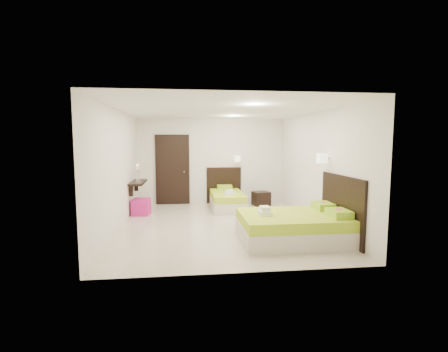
{
  "coord_description": "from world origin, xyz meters",
  "views": [
    {
      "loc": [
        -0.77,
        -7.23,
        1.9
      ],
      "look_at": [
        0.1,
        0.3,
        1.1
      ],
      "focal_mm": 26.0,
      "sensor_mm": 36.0,
      "label": 1
    }
  ],
  "objects": [
    {
      "name": "nightstand",
      "position": [
        1.44,
        2.19,
        0.21
      ],
      "size": [
        0.55,
        0.51,
        0.41
      ],
      "primitive_type": "cube",
      "rotation": [
        0.0,
        0.0,
        0.24
      ],
      "color": "black",
      "rests_on": "ground"
    },
    {
      "name": "bed_double",
      "position": [
        1.33,
        -1.32,
        0.3
      ],
      "size": [
        2.01,
        1.71,
        1.66
      ],
      "color": "beige",
      "rests_on": "ground"
    },
    {
      "name": "door",
      "position": [
        -1.2,
        2.7,
        1.05
      ],
      "size": [
        1.02,
        0.15,
        2.14
      ],
      "color": "black",
      "rests_on": "ground"
    },
    {
      "name": "console_shelf",
      "position": [
        -2.08,
        1.6,
        0.82
      ],
      "size": [
        0.35,
        1.2,
        0.78
      ],
      "color": "black",
      "rests_on": "ground"
    },
    {
      "name": "ottoman",
      "position": [
        -1.96,
        1.29,
        0.21
      ],
      "size": [
        0.48,
        0.48,
        0.42
      ],
      "primitive_type": "cube",
      "rotation": [
        0.0,
        0.0,
        -0.14
      ],
      "color": "#AC1669",
      "rests_on": "ground"
    },
    {
      "name": "bed_single",
      "position": [
        0.38,
        1.94,
        0.27
      ],
      "size": [
        1.07,
        1.78,
        1.47
      ],
      "color": "beige",
      "rests_on": "ground"
    },
    {
      "name": "floor",
      "position": [
        0.0,
        0.0,
        0.0
      ],
      "size": [
        5.5,
        5.5,
        0.0
      ],
      "primitive_type": "plane",
      "color": "#BCAF9C",
      "rests_on": "ground"
    }
  ]
}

